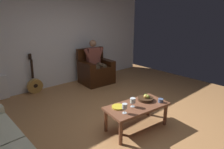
{
  "coord_description": "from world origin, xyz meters",
  "views": [
    {
      "loc": [
        2.15,
        2.01,
        1.81
      ],
      "look_at": [
        -0.47,
        -1.02,
        0.57
      ],
      "focal_mm": 29.51,
      "sensor_mm": 36.0,
      "label": 1
    }
  ],
  "objects": [
    {
      "name": "fruit_bowl",
      "position": [
        -0.23,
        0.16,
        0.46
      ],
      "size": [
        0.27,
        0.27,
        0.11
      ],
      "color": "#372415",
      "rests_on": "coffee_table"
    },
    {
      "name": "candle_jar",
      "position": [
        -0.36,
        0.38,
        0.46
      ],
      "size": [
        0.09,
        0.09,
        0.06
      ],
      "primitive_type": "cylinder",
      "color": "slate",
      "rests_on": "coffee_table"
    },
    {
      "name": "coffee_table",
      "position": [
        0.03,
        0.19,
        0.36
      ],
      "size": [
        1.12,
        0.64,
        0.42
      ],
      "rotation": [
        0.0,
        0.0,
        -0.12
      ],
      "color": "brown",
      "rests_on": "ground"
    },
    {
      "name": "wine_glass_far",
      "position": [
        0.38,
        0.25,
        0.53
      ],
      "size": [
        0.08,
        0.08,
        0.16
      ],
      "color": "silver",
      "rests_on": "coffee_table"
    },
    {
      "name": "decorative_dish",
      "position": [
        0.33,
        0.05,
        0.44
      ],
      "size": [
        0.21,
        0.21,
        0.02
      ],
      "primitive_type": "cylinder",
      "color": "gold",
      "rests_on": "coffee_table"
    },
    {
      "name": "wall_back",
      "position": [
        0.0,
        -2.69,
        1.36
      ],
      "size": [
        5.89,
        0.06,
        2.71
      ],
      "primitive_type": "cube",
      "color": "silver",
      "rests_on": "ground"
    },
    {
      "name": "guitar",
      "position": [
        0.8,
        -2.49,
        0.22
      ],
      "size": [
        0.37,
        0.2,
        0.99
      ],
      "color": "#AB7F3B",
      "rests_on": "ground"
    },
    {
      "name": "person_seated",
      "position": [
        -0.81,
        -2.13,
        0.66
      ],
      "size": [
        0.64,
        0.58,
        1.22
      ],
      "rotation": [
        0.0,
        0.0,
        -0.06
      ],
      "color": "brown",
      "rests_on": "ground"
    },
    {
      "name": "wine_glass_near",
      "position": [
        0.13,
        0.18,
        0.53
      ],
      "size": [
        0.09,
        0.09,
        0.15
      ],
      "color": "silver",
      "rests_on": "coffee_table"
    },
    {
      "name": "armchair",
      "position": [
        -0.81,
        -2.15,
        0.34
      ],
      "size": [
        0.88,
        0.8,
        0.98
      ],
      "rotation": [
        0.0,
        0.0,
        -0.06
      ],
      "color": "black",
      "rests_on": "ground"
    },
    {
      "name": "ground_plane",
      "position": [
        0.0,
        0.0,
        0.0
      ],
      "size": [
        6.59,
        6.59,
        0.0
      ],
      "primitive_type": "plane",
      "color": "#AE7848"
    }
  ]
}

